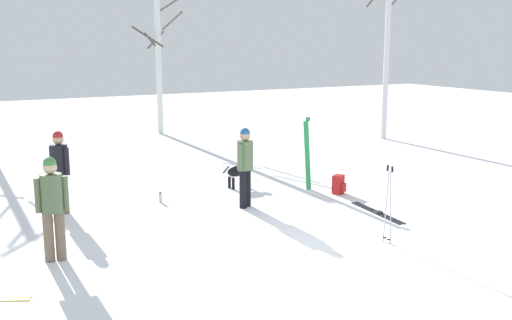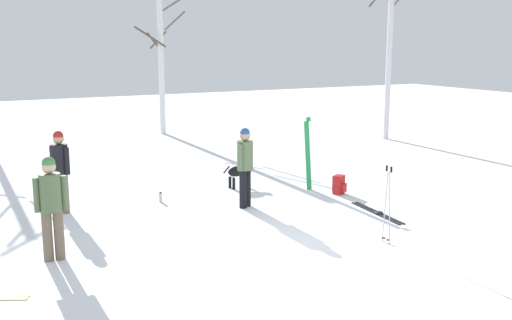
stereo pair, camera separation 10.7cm
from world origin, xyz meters
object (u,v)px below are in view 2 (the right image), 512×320
object	(u,v)px
ski_poles_0	(388,202)
water_bottle_0	(161,197)
backpack_1	(339,185)
birch_tree_4	(390,37)
person_0	(60,166)
ski_pair_planted_0	(308,154)
person_2	(245,162)
birch_tree_3	(161,57)
ski_pair_lying_0	(377,213)
dog	(240,172)
person_1	(51,202)

from	to	relation	value
ski_poles_0	water_bottle_0	bearing A→B (deg)	120.18
backpack_1	birch_tree_4	world-z (taller)	birch_tree_4
person_0	birch_tree_4	world-z (taller)	birch_tree_4
ski_poles_0	ski_pair_planted_0	bearing A→B (deg)	77.56
person_0	water_bottle_0	world-z (taller)	person_0
person_2	birch_tree_3	world-z (taller)	birch_tree_3
ski_pair_planted_0	person_2	bearing A→B (deg)	-162.05
backpack_1	birch_tree_3	world-z (taller)	birch_tree_3
ski_pair_planted_0	ski_pair_lying_0	world-z (taller)	ski_pair_planted_0
birch_tree_4	ski_poles_0	bearing A→B (deg)	-129.84
person_2	dog	size ratio (longest dim) A/B	1.94
backpack_1	birch_tree_3	xyz separation A→B (m)	(-0.49, 10.86, 2.71)
dog	birch_tree_3	size ratio (longest dim) A/B	0.16
person_0	ski_pair_lying_0	xyz separation A→B (m)	(5.73, -3.12, -0.97)
ski_pair_planted_0	birch_tree_4	bearing A→B (deg)	37.60
person_1	ski_poles_0	distance (m)	5.65
ski_pair_planted_0	dog	bearing A→B (deg)	142.37
person_0	ski_poles_0	distance (m)	6.62
person_2	backpack_1	world-z (taller)	person_2
dog	water_bottle_0	xyz separation A→B (m)	(-2.16, -0.43, -0.28)
person_2	birch_tree_4	bearing A→B (deg)	33.74
person_0	birch_tree_3	world-z (taller)	birch_tree_3
ski_pair_planted_0	water_bottle_0	world-z (taller)	ski_pair_planted_0
person_0	birch_tree_3	size ratio (longest dim) A/B	0.31
person_2	dog	xyz separation A→B (m)	(0.69, 1.66, -0.59)
person_0	dog	bearing A→B (deg)	3.34
person_1	backpack_1	xyz separation A→B (m)	(6.64, 1.38, -0.77)
birch_tree_3	person_0	bearing A→B (deg)	-120.27
person_2	dog	distance (m)	1.89
backpack_1	person_2	bearing A→B (deg)	179.69
water_bottle_0	birch_tree_4	distance (m)	11.71
ski_poles_0	water_bottle_0	distance (m)	5.23
person_2	birch_tree_4	xyz separation A→B (m)	(8.71, 5.82, 2.65)
dog	person_2	bearing A→B (deg)	-112.60
person_0	water_bottle_0	bearing A→B (deg)	-5.03
ski_pair_planted_0	ski_pair_lying_0	bearing A→B (deg)	-85.33
dog	birch_tree_4	xyz separation A→B (m)	(8.02, 4.16, 3.24)
person_0	ski_poles_0	xyz separation A→B (m)	(4.68, -4.67, -0.24)
ski_pair_planted_0	ski_poles_0	xyz separation A→B (m)	(-0.86, -3.91, -0.13)
person_1	ski_pair_planted_0	xyz separation A→B (m)	(6.19, 2.04, -0.11)
dog	ski_pair_lying_0	bearing A→B (deg)	-66.00
person_1	ski_pair_planted_0	size ratio (longest dim) A/B	0.98
person_2	ski_pair_lying_0	bearing A→B (deg)	-38.08
ski_poles_0	water_bottle_0	size ratio (longest dim) A/B	6.06
ski_poles_0	birch_tree_3	xyz separation A→B (m)	(0.83, 14.11, 2.18)
backpack_1	birch_tree_4	distance (m)	9.21
person_0	person_2	distance (m)	3.81
person_0	dog	distance (m)	4.28
dog	water_bottle_0	distance (m)	2.22
person_2	birch_tree_3	distance (m)	11.19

